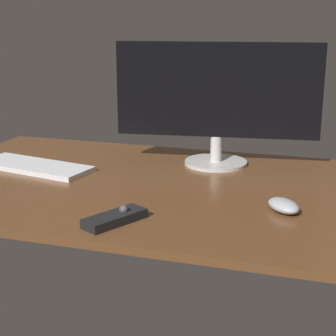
{
  "coord_description": "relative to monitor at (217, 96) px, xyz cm",
  "views": [
    {
      "loc": [
        46.53,
        -136.49,
        47.76
      ],
      "look_at": [
        5.04,
        -3.94,
        8.0
      ],
      "focal_mm": 57.78,
      "sensor_mm": 36.0,
      "label": 1
    }
  ],
  "objects": [
    {
      "name": "computer_mouse",
      "position": [
        24.74,
        -36.87,
        -19.98
      ],
      "size": [
        10.78,
        11.23,
        3.05
      ],
      "primitive_type": "ellipsoid",
      "rotation": [
        0.0,
        0.0,
        -0.87
      ],
      "color": "#999EA5",
      "rests_on": "desk"
    },
    {
      "name": "desk",
      "position": [
        -11.85,
        -24.89,
        -22.5
      ],
      "size": [
        140.0,
        84.0,
        2.0
      ],
      "primitive_type": "cube",
      "color": "brown",
      "rests_on": "ground"
    },
    {
      "name": "monitor",
      "position": [
        0.0,
        0.0,
        0.0
      ],
      "size": [
        62.11,
        19.64,
        37.78
      ],
      "rotation": [
        0.0,
        0.0,
        0.14
      ],
      "color": "#B8B8B8",
      "rests_on": "desk"
    },
    {
      "name": "keyboard",
      "position": [
        -51.94,
        -21.8,
        -20.75
      ],
      "size": [
        38.42,
        19.72,
        1.51
      ],
      "primitive_type": "cube",
      "rotation": [
        0.0,
        0.0,
        -0.19
      ],
      "color": "silver",
      "rests_on": "desk"
    },
    {
      "name": "media_remote",
      "position": [
        -11.0,
        -55.56,
        -20.36
      ],
      "size": [
        12.11,
        16.16,
        3.58
      ],
      "rotation": [
        0.0,
        0.0,
        1.08
      ],
      "color": "black",
      "rests_on": "desk"
    }
  ]
}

